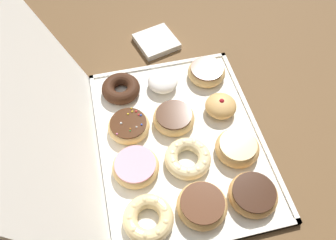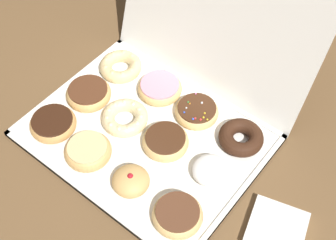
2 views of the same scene
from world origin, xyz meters
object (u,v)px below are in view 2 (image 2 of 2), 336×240
Objects in this scene: jelly_filled_donut_2 at (131,181)px; sprinkle_donut_10 at (197,111)px; cruller_donut_5 at (124,118)px; chocolate_frosted_donut_6 at (165,141)px; donut_box at (145,136)px; pink_frosted_donut_9 at (160,88)px; glazed_ring_donut_1 at (88,151)px; cruller_donut_8 at (121,66)px; chocolate_cake_ring_donut_11 at (241,138)px; napkin_stack at (276,229)px; chocolate_frosted_donut_3 at (177,215)px; powdered_filled_donut_7 at (211,170)px; chocolate_frosted_donut_0 at (53,124)px; chocolate_frosted_donut_4 at (89,93)px.

jelly_filled_donut_2 is 0.26m from sprinkle_donut_10.
cruller_donut_5 is 0.13m from chocolate_frosted_donut_6.
donut_box is 4.77× the size of pink_frosted_donut_9.
cruller_donut_8 is (-0.13, 0.26, -0.00)m from glazed_ring_donut_1.
cruller_donut_5 and pink_frosted_donut_9 have the same top height.
pink_frosted_donut_9 is at bearing 86.97° from cruller_donut_5.
chocolate_cake_ring_donut_11 is at bearing 63.69° from jelly_filled_donut_2.
napkin_stack is (0.32, -0.14, -0.02)m from sprinkle_donut_10.
napkin_stack is (0.44, -0.15, -0.02)m from pink_frosted_donut_9.
chocolate_frosted_donut_3 is at bearing -25.59° from cruller_donut_5.
chocolate_cake_ring_donut_11 is 0.92× the size of napkin_stack.
donut_box is 0.38m from napkin_stack.
chocolate_frosted_donut_3 is at bearing -147.95° from napkin_stack.
powdered_filled_donut_7 is at bearing -26.48° from pink_frosted_donut_9.
cruller_donut_8 is (-0.00, 0.25, -0.00)m from chocolate_frosted_donut_0.
chocolate_frosted_donut_3 is at bearing -0.66° from chocolate_frosted_donut_0.
sprinkle_donut_10 reaches higher than napkin_stack.
cruller_donut_5 is 1.35× the size of powdered_filled_donut_7.
pink_frosted_donut_9 reaches higher than donut_box.
pink_frosted_donut_9 is (-0.12, 0.13, -0.00)m from chocolate_frosted_donut_6.
chocolate_cake_ring_donut_11 is at bearing 142.31° from napkin_stack.
chocolate_frosted_donut_6 is at bearing -91.58° from sprinkle_donut_10.
cruller_donut_8 is at bearing 135.60° from jelly_filled_donut_2.
glazed_ring_donut_1 is at bearing -90.22° from cruller_donut_5.
chocolate_frosted_donut_6 reaches higher than pink_frosted_donut_9.
glazed_ring_donut_1 is (0.13, -0.01, 0.00)m from chocolate_frosted_donut_0.
cruller_donut_5 reaches higher than donut_box.
cruller_donut_5 and cruller_donut_8 have the same top height.
powdered_filled_donut_7 is at bearing 47.54° from jelly_filled_donut_2.
powdered_filled_donut_7 is at bearing 0.65° from chocolate_frosted_donut_4.
napkin_stack is (0.58, 0.11, -0.02)m from chocolate_frosted_donut_0.
chocolate_frosted_donut_6 is (0.25, 0.00, 0.00)m from chocolate_frosted_donut_4.
cruller_donut_8 is at bearing 162.66° from powdered_filled_donut_7.
donut_box is 0.07m from cruller_donut_5.
chocolate_frosted_donut_4 is 0.13m from cruller_donut_8.
chocolate_frosted_donut_4 is at bearing -153.73° from sprinkle_donut_10.
chocolate_frosted_donut_4 is (-0.26, 0.13, -0.00)m from jelly_filled_donut_2.
napkin_stack is (0.38, -0.02, 0.00)m from donut_box.
donut_box is at bearing -175.01° from chocolate_frosted_donut_6.
chocolate_frosted_donut_6 and sprinkle_donut_10 have the same top height.
chocolate_frosted_donut_3 and chocolate_frosted_donut_6 have the same top height.
cruller_donut_8 reaches higher than chocolate_frosted_donut_0.
chocolate_frosted_donut_6 is at bearing 27.13° from chocolate_frosted_donut_0.
chocolate_frosted_donut_4 is at bearing 178.32° from napkin_stack.
pink_frosted_donut_9 is (-0.25, 0.13, -0.00)m from powdered_filled_donut_7.
chocolate_frosted_donut_0 is at bearing -90.54° from chocolate_frosted_donut_4.
chocolate_frosted_donut_4 is 1.01× the size of pink_frosted_donut_9.
chocolate_cake_ring_donut_11 is (0.39, 0.13, -0.00)m from chocolate_frosted_donut_4.
powdered_filled_donut_7 is 0.75× the size of cruller_donut_8.
pink_frosted_donut_9 reaches higher than napkin_stack.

